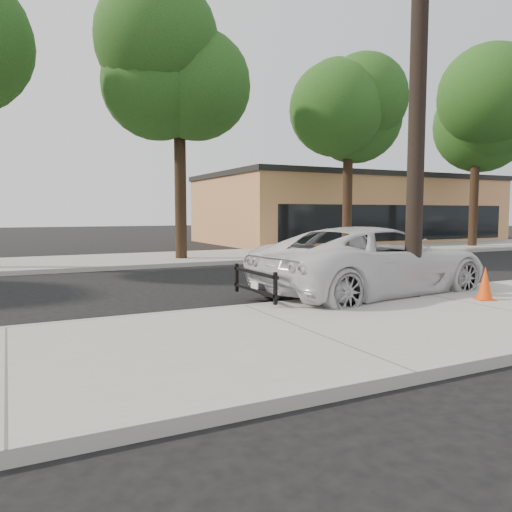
# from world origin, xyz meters

# --- Properties ---
(ground) EXTENTS (120.00, 120.00, 0.00)m
(ground) POSITION_xyz_m (0.00, 0.00, 0.00)
(ground) COLOR black
(ground) RESTS_ON ground
(near_sidewalk) EXTENTS (90.00, 4.40, 0.15)m
(near_sidewalk) POSITION_xyz_m (0.00, -4.30, 0.07)
(near_sidewalk) COLOR gray
(near_sidewalk) RESTS_ON ground
(far_sidewalk) EXTENTS (90.00, 5.00, 0.15)m
(far_sidewalk) POSITION_xyz_m (0.00, 8.50, 0.07)
(far_sidewalk) COLOR gray
(far_sidewalk) RESTS_ON ground
(curb_near) EXTENTS (90.00, 0.12, 0.16)m
(curb_near) POSITION_xyz_m (0.00, -2.10, 0.07)
(curb_near) COLOR #9E9B93
(curb_near) RESTS_ON ground
(building_main) EXTENTS (18.00, 10.00, 4.00)m
(building_main) POSITION_xyz_m (16.00, 16.00, 2.00)
(building_main) COLOR tan
(building_main) RESTS_ON ground
(utility_pole) EXTENTS (1.40, 0.34, 9.00)m
(utility_pole) POSITION_xyz_m (3.60, -2.70, 4.70)
(utility_pole) COLOR black
(utility_pole) RESTS_ON near_sidewalk
(tree_c) EXTENTS (4.96, 4.80, 9.55)m
(tree_c) POSITION_xyz_m (2.22, 7.64, 6.91)
(tree_c) COLOR black
(tree_c) RESTS_ON far_sidewalk
(tree_d) EXTENTS (4.50, 4.35, 8.75)m
(tree_d) POSITION_xyz_m (10.20, 7.95, 6.37)
(tree_d) COLOR black
(tree_d) RESTS_ON far_sidewalk
(tree_e) EXTENTS (4.80, 4.65, 9.25)m
(tree_e) POSITION_xyz_m (18.21, 7.74, 6.70)
(tree_e) COLOR black
(tree_e) RESTS_ON far_sidewalk
(police_cruiser) EXTENTS (5.94, 3.27, 1.57)m
(police_cruiser) POSITION_xyz_m (3.39, -1.70, 0.79)
(police_cruiser) COLOR silver
(police_cruiser) RESTS_ON ground
(traffic_cone) EXTENTS (0.45, 0.45, 0.66)m
(traffic_cone) POSITION_xyz_m (4.55, -3.71, 0.47)
(traffic_cone) COLOR #EE420C
(traffic_cone) RESTS_ON near_sidewalk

